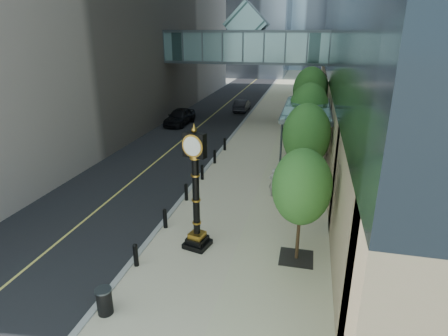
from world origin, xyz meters
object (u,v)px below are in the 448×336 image
Objects in this scene: car_near at (180,117)px; street_clock at (196,198)px; pedestrian at (274,183)px; car_far at (242,105)px; trash_bin at (105,302)px.

street_clock is at bearing -65.26° from car_near.
pedestrian reaches higher than car_far.
pedestrian is at bearing -50.94° from car_near.
street_clock reaches higher than trash_bin.
car_near reaches higher than car_far.
car_far is at bearing 110.49° from street_clock.
car_far is at bearing 92.79° from trash_bin.
street_clock is at bearing 68.95° from trash_bin.
car_near reaches higher than trash_bin.
car_near is at bearing 104.05° from trash_bin.
trash_bin is at bearing -72.45° from car_near.
trash_bin is (-1.81, -4.70, -1.89)m from street_clock.
car_near is 1.16× the size of car_far.
street_clock is 23.18m from car_near.
street_clock is 6.00× the size of trash_bin.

